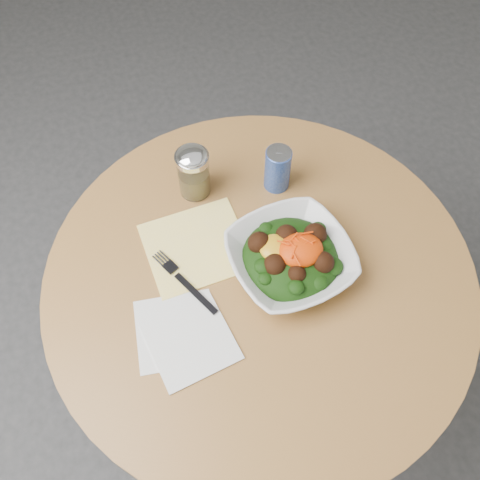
{
  "coord_description": "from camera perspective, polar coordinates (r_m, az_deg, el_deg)",
  "views": [
    {
      "loc": [
        -0.2,
        -0.49,
        1.73
      ],
      "look_at": [
        -0.03,
        0.05,
        0.81
      ],
      "focal_mm": 40.0,
      "sensor_mm": 36.0,
      "label": 1
    }
  ],
  "objects": [
    {
      "name": "beverage_can",
      "position": [
        1.2,
        4.03,
        7.59
      ],
      "size": [
        0.06,
        0.06,
        0.11
      ],
      "color": "#0D2994",
      "rests_on": "table"
    },
    {
      "name": "salad_bowl",
      "position": [
        1.09,
        5.41,
        -1.86
      ],
      "size": [
        0.28,
        0.28,
        0.09
      ],
      "color": "silver",
      "rests_on": "table"
    },
    {
      "name": "spice_shaker",
      "position": [
        1.18,
        -4.99,
        7.19
      ],
      "size": [
        0.07,
        0.07,
        0.13
      ],
      "color": "silver",
      "rests_on": "table"
    },
    {
      "name": "fork",
      "position": [
        1.1,
        -6.12,
        -4.28
      ],
      "size": [
        0.1,
        0.18,
        0.0
      ],
      "color": "black",
      "rests_on": "table"
    },
    {
      "name": "ground",
      "position": [
        1.81,
        1.37,
        -14.83
      ],
      "size": [
        6.0,
        6.0,
        0.0
      ],
      "primitive_type": "plane",
      "color": "#303033",
      "rests_on": "ground"
    },
    {
      "name": "cloth_napkin",
      "position": [
        1.15,
        -4.66,
        -0.68
      ],
      "size": [
        0.22,
        0.21,
        0.0
      ],
      "primitive_type": "cube",
      "rotation": [
        0.0,
        0.0,
        0.07
      ],
      "color": "yellow",
      "rests_on": "table"
    },
    {
      "name": "table",
      "position": [
        1.29,
        1.87,
        -7.68
      ],
      "size": [
        0.9,
        0.9,
        0.75
      ],
      "color": "black",
      "rests_on": "ground"
    },
    {
      "name": "paper_napkins",
      "position": [
        1.06,
        -6.05,
        -10.13
      ],
      "size": [
        0.2,
        0.2,
        0.0
      ],
      "color": "silver",
      "rests_on": "table"
    }
  ]
}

